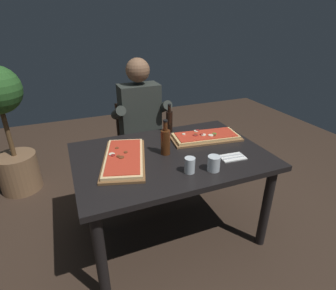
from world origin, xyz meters
TOP-DOWN VIEW (x-y plane):
  - ground_plane at (0.00, 0.00)m, footprint 6.40×6.40m
  - dining_table at (0.00, 0.00)m, footprint 1.40×0.96m
  - pizza_rectangular_front at (0.37, 0.14)m, footprint 0.60×0.32m
  - pizza_rectangular_left at (-0.34, 0.03)m, footprint 0.45×0.66m
  - wine_bottle_dark at (-0.03, 0.01)m, footprint 0.07×0.07m
  - oil_bottle_amber at (0.15, 0.40)m, footprint 0.06×0.06m
  - tumbler_near_camera at (0.01, -0.29)m, footprint 0.07×0.07m
  - tumbler_far_side at (0.17, -0.32)m, footprint 0.08×0.08m
  - napkin_cutlery_set at (0.39, -0.23)m, footprint 0.19×0.12m
  - diner_chair at (0.00, 0.86)m, footprint 0.44×0.44m
  - seated_diner at (0.00, 0.74)m, footprint 0.53×0.41m
  - potted_plant_corner at (-1.22, 1.17)m, footprint 0.44×0.44m

SIDE VIEW (x-z plane):
  - ground_plane at x=0.00m, z-range 0.00..0.00m
  - diner_chair at x=0.00m, z-range 0.05..0.92m
  - dining_table at x=0.00m, z-range 0.27..1.01m
  - potted_plant_corner at x=-1.22m, z-range 0.06..1.35m
  - seated_diner at x=0.00m, z-range 0.08..1.41m
  - napkin_cutlery_set at x=0.39m, z-range 0.74..0.75m
  - pizza_rectangular_left at x=-0.34m, z-range 0.73..0.78m
  - pizza_rectangular_front at x=0.37m, z-range 0.74..0.78m
  - tumbler_far_side at x=0.17m, z-range 0.73..0.84m
  - tumbler_near_camera at x=0.01m, z-range 0.74..0.84m
  - oil_bottle_amber at x=0.15m, z-range 0.72..0.97m
  - wine_bottle_dark at x=-0.03m, z-range 0.71..0.98m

